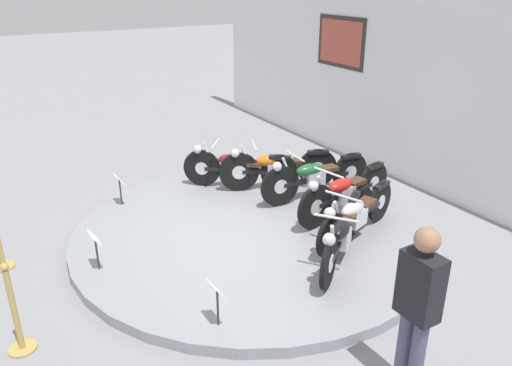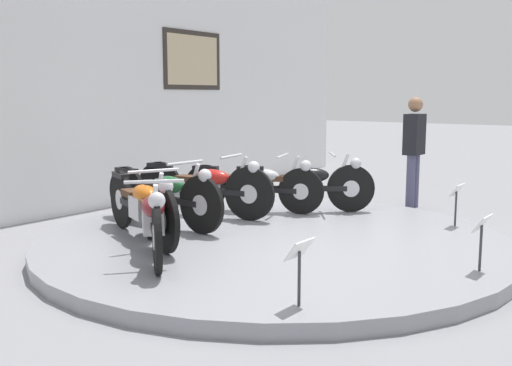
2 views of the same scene
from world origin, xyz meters
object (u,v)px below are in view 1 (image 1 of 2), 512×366
(motorcycle_silver, at_px, (356,214))
(info_placard_front_left, at_px, (120,183))
(motorcycle_orange, at_px, (276,167))
(info_placard_front_centre, at_px, (96,243))
(motorcycle_black, at_px, (342,234))
(stanchion_post_right_of_entry, at_px, (17,322))
(motorcycle_green, at_px, (314,176))
(visitor_standing, at_px, (418,303))
(info_placard_front_right, at_px, (217,295))
(motorcycle_maroon, at_px, (238,167))
(motorcycle_red, at_px, (344,191))

(motorcycle_silver, relative_size, info_placard_front_left, 3.64)
(motorcycle_orange, xyz_separation_m, info_placard_front_centre, (1.01, -3.28, -0.03))
(motorcycle_black, bearing_deg, stanchion_post_right_of_entry, -97.06)
(motorcycle_orange, relative_size, stanchion_post_right_of_entry, 1.85)
(motorcycle_green, height_order, motorcycle_black, motorcycle_green)
(motorcycle_green, distance_m, visitor_standing, 3.99)
(motorcycle_green, distance_m, info_placard_front_right, 3.49)
(info_placard_front_right, height_order, visitor_standing, visitor_standing)
(info_placard_front_centre, bearing_deg, info_placard_front_right, 25.00)
(motorcycle_black, height_order, info_placard_front_centre, motorcycle_black)
(info_placard_front_left, bearing_deg, visitor_standing, 13.26)
(motorcycle_orange, bearing_deg, info_placard_front_centre, -72.85)
(visitor_standing, bearing_deg, info_placard_front_left, -166.74)
(motorcycle_green, xyz_separation_m, motorcycle_silver, (1.38, -0.32, -0.02))
(motorcycle_black, height_order, info_placard_front_right, motorcycle_black)
(motorcycle_green, xyz_separation_m, visitor_standing, (3.62, -1.62, 0.41))
(motorcycle_silver, height_order, info_placard_front_left, motorcycle_silver)
(motorcycle_maroon, relative_size, motorcycle_red, 0.78)
(motorcycle_maroon, distance_m, motorcycle_black, 2.74)
(motorcycle_orange, bearing_deg, stanchion_post_right_of_entry, -66.00)
(info_placard_front_left, height_order, info_placard_front_centre, same)
(motorcycle_maroon, relative_size, visitor_standing, 0.94)
(info_placard_front_centre, bearing_deg, motorcycle_green, 95.87)
(motorcycle_orange, bearing_deg, motorcycle_red, 12.96)
(motorcycle_maroon, bearing_deg, info_placard_front_right, -31.95)
(info_placard_front_left, distance_m, info_placard_front_centre, 1.90)
(motorcycle_silver, height_order, visitor_standing, visitor_standing)
(visitor_standing, xyz_separation_m, stanchion_post_right_of_entry, (-2.35, -3.00, -0.60))
(motorcycle_orange, relative_size, info_placard_front_centre, 3.70)
(motorcycle_green, relative_size, info_placard_front_right, 3.93)
(motorcycle_maroon, height_order, motorcycle_red, motorcycle_red)
(motorcycle_silver, bearing_deg, motorcycle_maroon, -167.18)
(motorcycle_silver, relative_size, stanchion_post_right_of_entry, 1.82)
(info_placard_front_right, bearing_deg, motorcycle_silver, 106.09)
(motorcycle_green, distance_m, motorcycle_black, 1.94)
(motorcycle_maroon, bearing_deg, motorcycle_silver, 12.82)
(stanchion_post_right_of_entry, bearing_deg, motorcycle_green, 105.40)
(motorcycle_green, xyz_separation_m, stanchion_post_right_of_entry, (1.27, -4.62, -0.19))
(info_placard_front_left, bearing_deg, motorcycle_orange, 73.95)
(visitor_standing, distance_m, stanchion_post_right_of_entry, 3.86)
(info_placard_front_right, bearing_deg, motorcycle_black, 100.49)
(motorcycle_green, bearing_deg, info_placard_front_left, -115.87)
(stanchion_post_right_of_entry, bearing_deg, info_placard_front_centre, 131.47)
(motorcycle_orange, xyz_separation_m, visitor_standing, (4.26, -1.30, 0.40))
(motorcycle_orange, xyz_separation_m, info_placard_front_left, (-0.71, -2.48, -0.03))
(motorcycle_red, height_order, visitor_standing, visitor_standing)
(info_placard_front_left, bearing_deg, motorcycle_maroon, 79.55)
(motorcycle_maroon, distance_m, motorcycle_orange, 0.65)
(motorcycle_orange, bearing_deg, info_placard_front_right, -42.13)
(info_placard_front_centre, bearing_deg, info_placard_front_left, 155.00)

